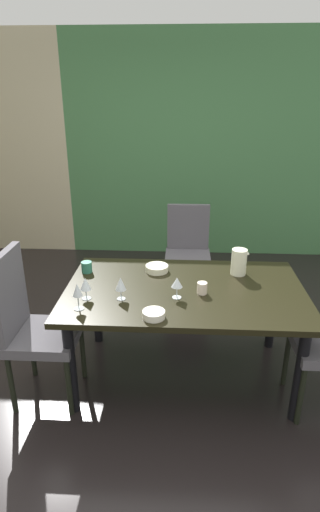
% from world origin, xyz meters
% --- Properties ---
extents(ground_plane, '(5.94, 5.31, 0.02)m').
position_xyz_m(ground_plane, '(0.00, 0.00, -0.01)').
color(ground_plane, black).
extents(garden_window_panel, '(4.13, 0.10, 2.69)m').
position_xyz_m(garden_window_panel, '(0.91, 2.60, 1.34)').
color(garden_window_panel, '#467B49').
rests_on(garden_window_panel, ground_plane).
extents(dining_table, '(1.65, 1.02, 0.73)m').
position_xyz_m(dining_table, '(0.31, 0.03, 0.65)').
color(dining_table, black).
rests_on(dining_table, ground_plane).
extents(chair_head_far, '(0.44, 0.45, 0.97)m').
position_xyz_m(chair_head_far, '(0.35, 1.25, 0.55)').
color(chair_head_far, '#565359').
rests_on(chair_head_far, ground_plane).
extents(chair_left_near, '(0.45, 0.44, 1.07)m').
position_xyz_m(chair_left_near, '(-0.70, -0.23, 0.58)').
color(chair_left_near, '#565359').
rests_on(chair_left_near, ground_plane).
extents(wine_glass_right, '(0.06, 0.06, 0.18)m').
position_xyz_m(wine_glass_right, '(-0.35, -0.30, 0.85)').
color(wine_glass_right, silver).
rests_on(wine_glass_right, dining_table).
extents(wine_glass_rear, '(0.07, 0.07, 0.15)m').
position_xyz_m(wine_glass_rear, '(-0.33, -0.16, 0.83)').
color(wine_glass_rear, silver).
rests_on(wine_glass_rear, dining_table).
extents(wine_glass_near_window, '(0.07, 0.07, 0.15)m').
position_xyz_m(wine_glass_near_window, '(0.26, -0.11, 0.84)').
color(wine_glass_near_window, silver).
rests_on(wine_glass_near_window, dining_table).
extents(wine_glass_corner, '(0.07, 0.07, 0.16)m').
position_xyz_m(wine_glass_corner, '(-0.10, -0.15, 0.84)').
color(wine_glass_corner, silver).
rests_on(wine_glass_corner, dining_table).
extents(serving_bowl_near_shelf, '(0.14, 0.14, 0.04)m').
position_xyz_m(serving_bowl_near_shelf, '(0.13, -0.37, 0.75)').
color(serving_bowl_near_shelf, white).
rests_on(serving_bowl_near_shelf, dining_table).
extents(serving_bowl_center, '(0.17, 0.17, 0.05)m').
position_xyz_m(serving_bowl_center, '(0.10, 0.30, 0.75)').
color(serving_bowl_center, white).
rests_on(serving_bowl_center, dining_table).
extents(cup_south, '(0.08, 0.08, 0.08)m').
position_xyz_m(cup_south, '(-0.42, 0.25, 0.77)').
color(cup_south, '#317B61').
rests_on(cup_south, dining_table).
extents(cup_front, '(0.07, 0.07, 0.08)m').
position_xyz_m(cup_front, '(0.43, -0.04, 0.77)').
color(cup_front, '#F5E0C9').
rests_on(cup_front, dining_table).
extents(pitcher_east, '(0.13, 0.11, 0.20)m').
position_xyz_m(pitcher_east, '(0.71, 0.28, 0.83)').
color(pitcher_east, white).
rests_on(pitcher_east, dining_table).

